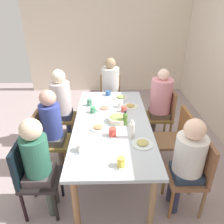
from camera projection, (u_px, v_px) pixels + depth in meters
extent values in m
plane|color=#A59395|center=(112.00, 166.00, 3.21)|extent=(7.19, 7.19, 0.00)
cube|color=beige|center=(109.00, 39.00, 5.31)|extent=(0.12, 4.02, 2.60)
cube|color=silver|center=(112.00, 123.00, 2.87)|extent=(2.06, 0.98, 0.04)
cylinder|color=#B17B5A|center=(89.00, 115.00, 3.86)|extent=(0.07, 0.07, 0.71)
cylinder|color=#A6764D|center=(76.00, 203.00, 2.21)|extent=(0.07, 0.07, 0.71)
cylinder|color=#A7784C|center=(133.00, 115.00, 3.88)|extent=(0.07, 0.07, 0.71)
cylinder|color=#A7825A|center=(152.00, 201.00, 2.23)|extent=(0.07, 0.07, 0.71)
cube|color=black|center=(41.00, 179.00, 2.38)|extent=(0.40, 0.40, 0.04)
cylinder|color=black|center=(33.00, 183.00, 2.63)|extent=(0.04, 0.04, 0.43)
cylinder|color=black|center=(24.00, 207.00, 2.33)|extent=(0.04, 0.04, 0.43)
cylinder|color=black|center=(62.00, 183.00, 2.64)|extent=(0.04, 0.04, 0.43)
cylinder|color=black|center=(56.00, 207.00, 2.34)|extent=(0.04, 0.04, 0.43)
cube|color=black|center=(20.00, 163.00, 2.27)|extent=(0.38, 0.04, 0.45)
cylinder|color=#474542|center=(54.00, 188.00, 2.55)|extent=(0.09, 0.09, 0.45)
cylinder|color=#3E483F|center=(51.00, 199.00, 2.41)|extent=(0.09, 0.09, 0.45)
cube|color=#493D40|center=(40.00, 175.00, 2.35)|extent=(0.30, 0.30, 0.10)
cylinder|color=#2F6B55|center=(36.00, 156.00, 2.23)|extent=(0.27, 0.27, 0.43)
sphere|color=beige|center=(31.00, 129.00, 2.08)|extent=(0.22, 0.22, 0.22)
cube|color=brown|center=(169.00, 141.00, 3.02)|extent=(0.40, 0.40, 0.04)
cylinder|color=brown|center=(183.00, 162.00, 2.98)|extent=(0.04, 0.04, 0.43)
cylinder|color=olive|center=(176.00, 147.00, 3.28)|extent=(0.04, 0.04, 0.43)
cylinder|color=#8F5A42|center=(158.00, 162.00, 2.97)|extent=(0.04, 0.04, 0.43)
cylinder|color=olive|center=(153.00, 147.00, 3.27)|extent=(0.04, 0.04, 0.43)
cube|color=brown|center=(185.00, 126.00, 2.91)|extent=(0.38, 0.04, 0.45)
cube|color=brown|center=(185.00, 177.00, 2.41)|extent=(0.40, 0.40, 0.04)
cylinder|color=olive|center=(202.00, 204.00, 2.37)|extent=(0.04, 0.04, 0.43)
cylinder|color=olive|center=(192.00, 181.00, 2.67)|extent=(0.04, 0.04, 0.43)
cylinder|color=#915A30|center=(171.00, 204.00, 2.36)|extent=(0.04, 0.04, 0.43)
cylinder|color=olive|center=(164.00, 181.00, 2.66)|extent=(0.04, 0.04, 0.43)
cube|color=brown|center=(206.00, 160.00, 2.30)|extent=(0.38, 0.04, 0.45)
cylinder|color=#2F3152|center=(175.00, 197.00, 2.44)|extent=(0.09, 0.09, 0.45)
cylinder|color=#2D2F43|center=(172.00, 186.00, 2.58)|extent=(0.09, 0.09, 0.45)
cube|color=#243347|center=(186.00, 173.00, 2.38)|extent=(0.30, 0.30, 0.10)
cylinder|color=silver|center=(190.00, 154.00, 2.26)|extent=(0.32, 0.32, 0.41)
sphere|color=beige|center=(195.00, 129.00, 2.12)|extent=(0.21, 0.21, 0.21)
cube|color=olive|center=(54.00, 142.00, 2.99)|extent=(0.40, 0.40, 0.04)
cylinder|color=#955B35|center=(47.00, 148.00, 3.24)|extent=(0.04, 0.04, 0.43)
cylinder|color=brown|center=(41.00, 164.00, 2.94)|extent=(0.04, 0.04, 0.43)
cylinder|color=#8E5C3A|center=(70.00, 148.00, 3.25)|extent=(0.04, 0.04, 0.43)
cylinder|color=olive|center=(66.00, 163.00, 2.94)|extent=(0.04, 0.04, 0.43)
cube|color=brown|center=(38.00, 128.00, 2.88)|extent=(0.38, 0.04, 0.45)
cylinder|color=brown|center=(64.00, 151.00, 3.16)|extent=(0.09, 0.09, 0.45)
cylinder|color=brown|center=(62.00, 158.00, 3.02)|extent=(0.09, 0.09, 0.45)
cube|color=#4F4B45|center=(54.00, 139.00, 2.96)|extent=(0.30, 0.30, 0.10)
cylinder|color=#354395|center=(51.00, 121.00, 2.83)|extent=(0.27, 0.27, 0.46)
sphere|color=tan|center=(48.00, 98.00, 2.68)|extent=(0.21, 0.21, 0.21)
cube|color=olive|center=(110.00, 101.00, 4.18)|extent=(0.40, 0.40, 0.04)
cylinder|color=olive|center=(119.00, 108.00, 4.44)|extent=(0.04, 0.04, 0.43)
cylinder|color=olive|center=(102.00, 108.00, 4.43)|extent=(0.04, 0.04, 0.43)
cylinder|color=#965842|center=(120.00, 116.00, 4.14)|extent=(0.04, 0.04, 0.43)
cylinder|color=brown|center=(102.00, 116.00, 4.13)|extent=(0.04, 0.04, 0.43)
cube|color=#936131|center=(110.00, 86.00, 4.23)|extent=(0.04, 0.38, 0.45)
cylinder|color=brown|center=(115.00, 113.00, 4.20)|extent=(0.09, 0.09, 0.45)
cylinder|color=#50463D|center=(106.00, 113.00, 4.19)|extent=(0.09, 0.09, 0.45)
cube|color=brown|center=(110.00, 98.00, 4.16)|extent=(0.30, 0.30, 0.10)
cylinder|color=silver|center=(110.00, 82.00, 4.01)|extent=(0.32, 0.32, 0.53)
sphere|color=tan|center=(110.00, 63.00, 3.85)|extent=(0.19, 0.19, 0.19)
cube|color=olive|center=(63.00, 118.00, 3.60)|extent=(0.40, 0.40, 0.04)
cylinder|color=#955E32|center=(56.00, 124.00, 3.85)|extent=(0.04, 0.04, 0.43)
cylinder|color=brown|center=(52.00, 135.00, 3.55)|extent=(0.04, 0.04, 0.43)
cylinder|color=#915A32|center=(76.00, 124.00, 3.86)|extent=(0.04, 0.04, 0.43)
cylinder|color=olive|center=(73.00, 135.00, 3.55)|extent=(0.04, 0.04, 0.43)
cube|color=brown|center=(50.00, 105.00, 3.48)|extent=(0.38, 0.04, 0.45)
cylinder|color=#292942|center=(71.00, 126.00, 3.77)|extent=(0.09, 0.09, 0.45)
cylinder|color=#293252|center=(70.00, 131.00, 3.63)|extent=(0.09, 0.09, 0.45)
cube|color=#2D3655|center=(63.00, 115.00, 3.57)|extent=(0.30, 0.30, 0.10)
cylinder|color=silver|center=(61.00, 98.00, 3.43)|extent=(0.31, 0.31, 0.50)
sphere|color=beige|center=(58.00, 77.00, 3.27)|extent=(0.21, 0.21, 0.21)
cube|color=olive|center=(159.00, 117.00, 3.63)|extent=(0.40, 0.40, 0.04)
cylinder|color=brown|center=(170.00, 134.00, 3.58)|extent=(0.04, 0.04, 0.43)
cylinder|color=olive|center=(165.00, 123.00, 3.89)|extent=(0.04, 0.04, 0.43)
cylinder|color=olive|center=(149.00, 134.00, 3.58)|extent=(0.04, 0.04, 0.43)
cylinder|color=#905F30|center=(146.00, 123.00, 3.88)|extent=(0.04, 0.04, 0.43)
cube|color=#8E6040|center=(171.00, 104.00, 3.52)|extent=(0.38, 0.04, 0.45)
cylinder|color=#4F443C|center=(152.00, 130.00, 3.65)|extent=(0.09, 0.09, 0.45)
cylinder|color=#504B41|center=(151.00, 126.00, 3.80)|extent=(0.09, 0.09, 0.45)
cube|color=brown|center=(159.00, 114.00, 3.60)|extent=(0.30, 0.30, 0.10)
cylinder|color=pink|center=(161.00, 96.00, 3.45)|extent=(0.34, 0.34, 0.54)
sphere|color=beige|center=(163.00, 75.00, 3.29)|extent=(0.17, 0.17, 0.17)
cylinder|color=silver|center=(121.00, 98.00, 3.54)|extent=(0.24, 0.24, 0.01)
ellipsoid|color=#839B4E|center=(121.00, 97.00, 3.53)|extent=(0.13, 0.13, 0.02)
cylinder|color=silver|center=(98.00, 128.00, 2.72)|extent=(0.22, 0.22, 0.01)
ellipsoid|color=tan|center=(98.00, 127.00, 2.71)|extent=(0.12, 0.12, 0.02)
cylinder|color=white|center=(105.00, 109.00, 3.18)|extent=(0.24, 0.24, 0.01)
ellipsoid|color=tan|center=(104.00, 108.00, 3.17)|extent=(0.13, 0.13, 0.02)
cylinder|color=silver|center=(142.00, 144.00, 2.42)|extent=(0.24, 0.24, 0.01)
ellipsoid|color=tan|center=(143.00, 142.00, 2.41)|extent=(0.13, 0.13, 0.02)
cylinder|color=white|center=(130.00, 107.00, 3.25)|extent=(0.22, 0.22, 0.01)
ellipsoid|color=tan|center=(130.00, 105.00, 3.25)|extent=(0.12, 0.12, 0.02)
cylinder|color=beige|center=(118.00, 119.00, 2.86)|extent=(0.25, 0.25, 0.07)
ellipsoid|color=#90AE5B|center=(118.00, 117.00, 2.85)|extent=(0.20, 0.20, 0.04)
cylinder|color=#C44F43|center=(124.00, 109.00, 3.11)|extent=(0.08, 0.08, 0.08)
torus|color=#C34B38|center=(124.00, 111.00, 3.07)|extent=(0.05, 0.01, 0.05)
cylinder|color=#345C95|center=(108.00, 93.00, 3.64)|extent=(0.09, 0.09, 0.07)
torus|color=#385EA5|center=(108.00, 94.00, 3.59)|extent=(0.05, 0.01, 0.05)
cylinder|color=#3E915C|center=(93.00, 110.00, 3.09)|extent=(0.07, 0.07, 0.08)
torus|color=#51825D|center=(93.00, 111.00, 3.04)|extent=(0.05, 0.01, 0.05)
cylinder|color=#D34739|center=(113.00, 132.00, 2.56)|extent=(0.09, 0.09, 0.10)
torus|color=#CE4438|center=(113.00, 135.00, 2.52)|extent=(0.05, 0.01, 0.05)
cylinder|color=white|center=(120.00, 104.00, 3.24)|extent=(0.08, 0.08, 0.08)
torus|color=white|center=(120.00, 106.00, 3.20)|extent=(0.05, 0.01, 0.05)
cylinder|color=#488563|center=(90.00, 102.00, 3.29)|extent=(0.07, 0.07, 0.10)
torus|color=#4A8969|center=(89.00, 104.00, 3.24)|extent=(0.05, 0.01, 0.05)
cylinder|color=white|center=(81.00, 147.00, 2.31)|extent=(0.09, 0.09, 0.09)
torus|color=white|center=(80.00, 150.00, 2.26)|extent=(0.05, 0.01, 0.05)
cylinder|color=#EAC64C|center=(121.00, 162.00, 2.10)|extent=(0.08, 0.08, 0.10)
torus|color=#E2CF4A|center=(121.00, 165.00, 2.05)|extent=(0.05, 0.01, 0.05)
cylinder|color=silver|center=(132.00, 131.00, 2.51)|extent=(0.06, 0.06, 0.18)
cone|color=silver|center=(132.00, 123.00, 2.46)|extent=(0.06, 0.06, 0.03)
cylinder|color=white|center=(132.00, 121.00, 2.45)|extent=(0.03, 0.03, 0.01)
cylinder|color=#547B2F|center=(125.00, 119.00, 2.77)|extent=(0.06, 0.06, 0.15)
cone|color=#4E8434|center=(125.00, 113.00, 2.73)|extent=(0.05, 0.05, 0.03)
cylinder|color=black|center=(125.00, 112.00, 2.72)|extent=(0.03, 0.03, 0.01)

